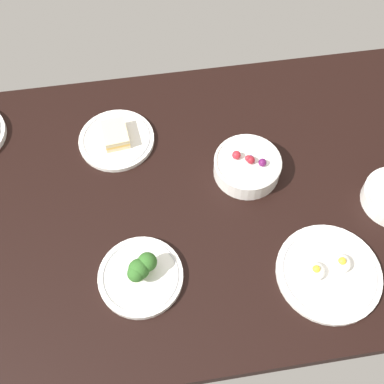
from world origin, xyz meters
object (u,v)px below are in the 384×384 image
(bowl_berries, at_px, (247,166))
(plate_broccoli, at_px, (141,274))
(plate_sandwich, at_px, (116,138))
(plate_eggs, at_px, (329,272))

(bowl_berries, distance_m, plate_broccoli, 0.37)
(plate_broccoli, relative_size, plate_sandwich, 0.95)
(plate_broccoli, bearing_deg, plate_sandwich, -86.06)
(plate_broccoli, bearing_deg, bowl_berries, -140.51)
(bowl_berries, relative_size, plate_sandwich, 0.85)
(plate_broccoli, distance_m, plate_sandwich, 0.38)
(plate_eggs, bearing_deg, plate_broccoli, -7.62)
(bowl_berries, height_order, plate_sandwich, bowl_berries)
(plate_broccoli, height_order, plate_eggs, plate_broccoli)
(bowl_berries, xyz_separation_m, plate_sandwich, (0.31, -0.14, -0.02))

